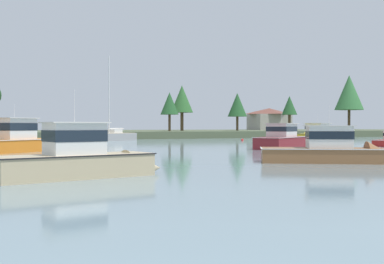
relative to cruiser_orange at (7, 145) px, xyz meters
The scene contains 16 objects.
far_shore_bank 60.22m from the cruiser_orange, 79.95° to the left, with size 188.93×42.37×1.33m, color #4C563D.
cruiser_orange is the anchor object (origin of this frame).
cruiser_maroon 27.77m from the cruiser_orange, ahead, with size 8.96×7.68×4.78m.
cruiser_sand 24.06m from the cruiser_orange, 81.89° to the right, with size 8.57×4.22×4.79m.
sailboat_grey 35.78m from the cruiser_orange, 63.14° to the left, with size 9.38×8.77×14.41m.
cruiser_wood 28.66m from the cruiser_orange, 45.76° to the right, with size 9.16×6.44×4.71m.
cruiser_yellow 44.17m from the cruiser_orange, 17.47° to the left, with size 10.41×7.86×5.29m.
mooring_buoy_green 13.10m from the cruiser_orange, 81.13° to the left, with size 0.48×0.48×0.53m.
mooring_buoy_yellow 33.69m from the cruiser_orange, 20.05° to the right, with size 0.42×0.42×0.47m.
mooring_buoy_red 43.91m from the cruiser_orange, 34.60° to the left, with size 0.41×0.41×0.46m.
shore_tree_right 93.36m from the cruiser_orange, 32.96° to the left, with size 6.88×6.88×13.34m.
shore_tree_center 83.95m from the cruiser_orange, 40.54° to the left, with size 3.67×3.67×8.20m.
shore_tree_right_mid 70.55m from the cruiser_orange, 46.73° to the left, with size 4.28×4.28×8.36m.
shore_tree_left 55.78m from the cruiser_orange, 56.39° to the left, with size 3.64×3.64×7.76m.
shore_tree_inland_c 63.75m from the cruiser_orange, 55.83° to the left, with size 4.77×4.77×9.76m.
cottage_near_water 94.02m from the cruiser_orange, 45.76° to the left, with size 10.26×8.16×5.72m.
Camera 1 is at (-10.83, -7.66, 2.40)m, focal length 46.09 mm.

